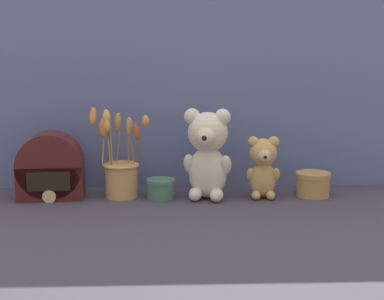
{
  "coord_description": "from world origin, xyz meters",
  "views": [
    {
      "loc": [
        -0.07,
        -1.85,
        0.49
      ],
      "look_at": [
        0.0,
        0.02,
        0.15
      ],
      "focal_mm": 55.0,
      "sensor_mm": 36.0,
      "label": 1
    }
  ],
  "objects": [
    {
      "name": "teddy_bear_medium",
      "position": [
        0.23,
        -0.01,
        0.11
      ],
      "size": [
        0.11,
        0.1,
        0.2
      ],
      "color": "tan",
      "rests_on": "ground"
    },
    {
      "name": "teddy_bear_large",
      "position": [
        0.05,
        -0.01,
        0.15
      ],
      "size": [
        0.16,
        0.15,
        0.29
      ],
      "color": "beige",
      "rests_on": "ground"
    },
    {
      "name": "ground_plane",
      "position": [
        0.0,
        0.0,
        0.0
      ],
      "size": [
        4.0,
        4.0,
        0.0
      ],
      "primitive_type": "plane",
      "color": "#3D3847"
    },
    {
      "name": "backdrop_wall",
      "position": [
        0.0,
        0.17,
        0.37
      ],
      "size": [
        1.56,
        0.02,
        0.74
      ],
      "color": "slate",
      "rests_on": "ground"
    },
    {
      "name": "decorative_tin_short",
      "position": [
        -0.1,
        -0.0,
        0.03
      ],
      "size": [
        0.09,
        0.09,
        0.06
      ],
      "color": "#47705B",
      "rests_on": "ground"
    },
    {
      "name": "decorative_tin_tall",
      "position": [
        0.4,
        0.01,
        0.04
      ],
      "size": [
        0.11,
        0.11,
        0.08
      ],
      "color": "tan",
      "rests_on": "ground"
    },
    {
      "name": "flower_vase",
      "position": [
        -0.23,
        0.02,
        0.09
      ],
      "size": [
        0.19,
        0.12,
        0.3
      ],
      "color": "tan",
      "rests_on": "ground"
    },
    {
      "name": "vintage_radio",
      "position": [
        -0.46,
        0.02,
        0.09
      ],
      "size": [
        0.22,
        0.13,
        0.22
      ],
      "color": "#4C1919",
      "rests_on": "ground"
    }
  ]
}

